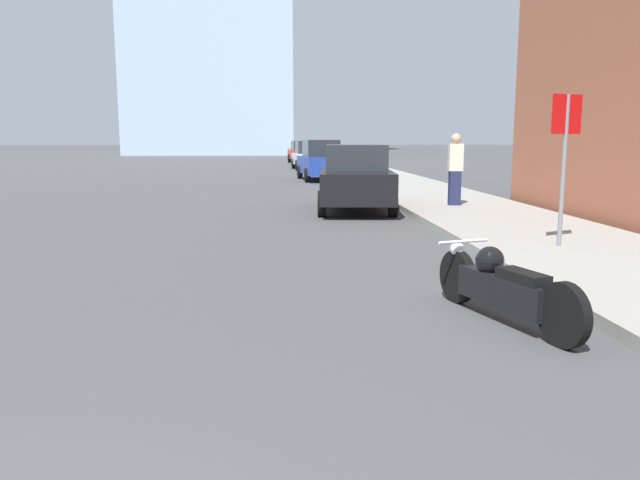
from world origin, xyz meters
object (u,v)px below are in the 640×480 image
Objects in this scene: parked_car_red at (303,152)px; pedestrian at (455,168)px; motorcycle at (502,286)px; parked_car_white at (310,156)px; parked_car_black at (356,178)px; parked_car_yellow at (301,150)px; parked_car_blue at (321,161)px; stop_sign at (565,144)px.

pedestrian is at bearing -90.94° from parked_car_red.
motorcycle is 32.06m from parked_car_white.
parked_car_yellow is (0.05, 43.82, 0.00)m from parked_car_black.
pedestrian is at bearing -83.18° from parked_car_blue.
parked_car_yellow is at bearing 94.62° from parked_car_black.
stop_sign is at bearing -91.75° from parked_car_red.
parked_car_black is 0.92× the size of parked_car_yellow.
parked_car_blue is at bearing 73.67° from motorcycle.
pedestrian reaches higher than motorcycle.
parked_car_yellow is 2.51× the size of pedestrian.
parked_car_white is (-0.44, 32.05, 0.47)m from motorcycle.
parked_car_black is 43.82m from parked_car_yellow.
parked_car_red is at bearing 93.94° from stop_sign.
stop_sign is at bearing -90.35° from pedestrian.
motorcycle is 0.48× the size of parked_car_yellow.
parked_car_white is at bearing 95.27° from stop_sign.
motorcycle is 9.85m from parked_car_black.
motorcycle is 4.36m from stop_sign.
parked_car_black reaches higher than parked_car_red.
parked_car_blue is 10.06m from parked_car_white.
parked_car_blue is at bearing 102.13° from pedestrian.
stop_sign is (2.19, 3.51, 1.39)m from motorcycle.
parked_car_white is 1.68× the size of stop_sign.
parked_car_white reaches higher than parked_car_red.
stop_sign is (2.60, -18.48, 0.88)m from parked_car_blue.
parked_car_blue is at bearing -94.21° from parked_car_white.
parked_car_yellow is at bearing 92.79° from stop_sign.
parked_car_red is 0.96× the size of parked_car_yellow.
parked_car_yellow is 50.21m from stop_sign.
parked_car_blue is 1.09× the size of parked_car_white.
parked_car_white is 21.61m from parked_car_yellow.
stop_sign reaches higher than parked_car_red.
stop_sign is (2.63, -28.53, 0.91)m from parked_car_white.
parked_car_white is at bearing 84.85° from parked_car_blue.
stop_sign is (2.45, -50.14, 0.91)m from parked_car_yellow.
parked_car_blue reaches higher than parked_car_red.
parked_car_white is 2.17× the size of pedestrian.
pedestrian is (2.48, -43.95, 0.26)m from parked_car_yellow.
pedestrian is (2.64, -12.28, 0.23)m from parked_car_blue.
parked_car_yellow is at bearing 84.41° from parked_car_blue.
parked_car_yellow is (-0.26, 53.66, 0.47)m from motorcycle.
parked_car_red is at bearing -96.92° from parked_car_yellow.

